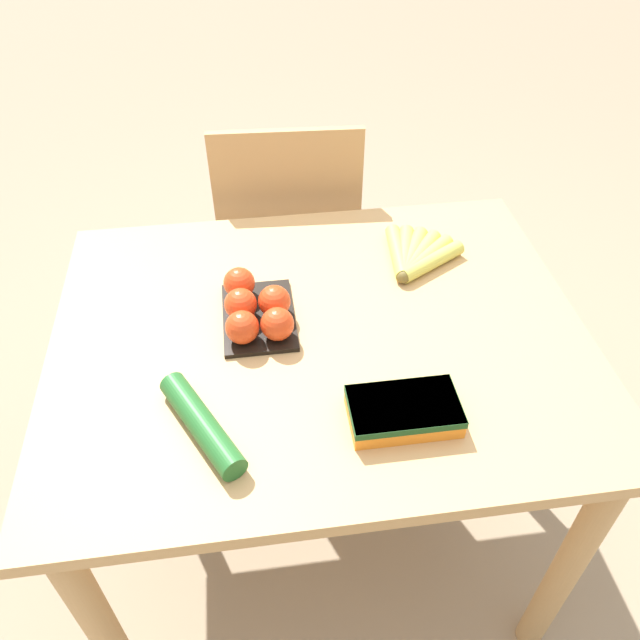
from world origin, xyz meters
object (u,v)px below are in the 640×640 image
(banana_bunch, at_px, (415,256))
(carrot_bag, at_px, (404,410))
(chair, at_px, (289,254))
(tomato_pack, at_px, (255,309))
(cucumber_near, at_px, (202,424))

(banana_bunch, relative_size, carrot_bag, 1.00)
(chair, xyz_separation_m, banana_bunch, (0.25, -0.44, 0.29))
(chair, distance_m, banana_bunch, 0.58)
(chair, bearing_deg, tomato_pack, 81.93)
(tomato_pack, bearing_deg, banana_bunch, 22.45)
(banana_bunch, relative_size, cucumber_near, 0.85)
(chair, bearing_deg, cucumber_near, 78.44)
(tomato_pack, relative_size, carrot_bag, 1.11)
(carrot_bag, height_order, cucumber_near, cucumber_near)
(banana_bunch, bearing_deg, tomato_pack, -157.55)
(tomato_pack, distance_m, cucumber_near, 0.28)
(tomato_pack, height_order, cucumber_near, tomato_pack)
(chair, relative_size, tomato_pack, 4.47)
(carrot_bag, distance_m, cucumber_near, 0.35)
(tomato_pack, bearing_deg, cucumber_near, -112.20)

